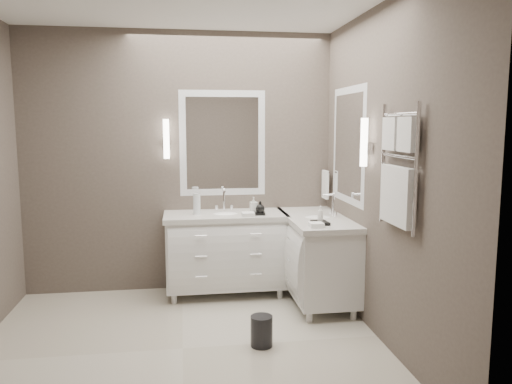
{
  "coord_description": "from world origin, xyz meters",
  "views": [
    {
      "loc": [
        0.02,
        -3.76,
        1.75
      ],
      "look_at": [
        0.69,
        0.7,
        1.13
      ],
      "focal_mm": 35.0,
      "sensor_mm": 36.0,
      "label": 1
    }
  ],
  "objects": [
    {
      "name": "amenity_tray_right",
      "position": [
        1.25,
        0.54,
        0.86
      ],
      "size": [
        0.14,
        0.18,
        0.03
      ],
      "primitive_type": "cube",
      "rotation": [
        0.0,
        0.0,
        0.06
      ],
      "color": "black",
      "rests_on": "vanity_right"
    },
    {
      "name": "floor",
      "position": [
        0.0,
        0.0,
        -0.01
      ],
      "size": [
        3.2,
        3.0,
        0.01
      ],
      "primitive_type": "cube",
      "color": "beige",
      "rests_on": "ground"
    },
    {
      "name": "vanity_back",
      "position": [
        0.45,
        1.23,
        0.49
      ],
      "size": [
        1.24,
        0.59,
        0.97
      ],
      "color": "white",
      "rests_on": "floor"
    },
    {
      "name": "soap_bottle_a",
      "position": [
        0.73,
        1.13,
        0.95
      ],
      "size": [
        0.07,
        0.07,
        0.15
      ],
      "primitive_type": "imported",
      "rotation": [
        0.0,
        0.0,
        0.08
      ],
      "color": "white",
      "rests_on": "amenity_tray_back"
    },
    {
      "name": "wall_front",
      "position": [
        0.0,
        -1.5,
        1.35
      ],
      "size": [
        3.2,
        0.01,
        2.7
      ],
      "primitive_type": "cube",
      "color": "#524841",
      "rests_on": "floor"
    },
    {
      "name": "amenity_tray_back",
      "position": [
        0.76,
        1.11,
        0.86
      ],
      "size": [
        0.18,
        0.14,
        0.02
      ],
      "primitive_type": "cube",
      "rotation": [
        0.0,
        0.0,
        -0.13
      ],
      "color": "black",
      "rests_on": "vanity_back"
    },
    {
      "name": "sconce_back",
      "position": [
        -0.13,
        1.43,
        1.59
      ],
      "size": [
        0.06,
        0.06,
        0.4
      ],
      "color": "white",
      "rests_on": "wall_back"
    },
    {
      "name": "sconce_right",
      "position": [
        1.53,
        0.22,
        1.59
      ],
      "size": [
        0.06,
        0.06,
        0.4
      ],
      "color": "white",
      "rests_on": "wall_right"
    },
    {
      "name": "soap_bottle_c",
      "position": [
        1.25,
        0.54,
        0.95
      ],
      "size": [
        0.06,
        0.06,
        0.14
      ],
      "primitive_type": "imported",
      "rotation": [
        0.0,
        0.0,
        -0.04
      ],
      "color": "white",
      "rests_on": "amenity_tray_right"
    },
    {
      "name": "soap_bottle_b",
      "position": [
        0.79,
        1.08,
        0.93
      ],
      "size": [
        0.12,
        0.12,
        0.12
      ],
      "primitive_type": "imported",
      "rotation": [
        0.0,
        0.0,
        -0.4
      ],
      "color": "black",
      "rests_on": "amenity_tray_back"
    },
    {
      "name": "water_bottle",
      "position": [
        0.16,
        1.22,
        0.96
      ],
      "size": [
        0.08,
        0.08,
        0.21
      ],
      "primitive_type": "cylinder",
      "rotation": [
        0.0,
        0.0,
        -0.16
      ],
      "color": "silver",
      "rests_on": "vanity_back"
    },
    {
      "name": "wall_back",
      "position": [
        0.0,
        1.5,
        1.35
      ],
      "size": [
        3.2,
        0.01,
        2.7
      ],
      "primitive_type": "cube",
      "color": "#524841",
      "rests_on": "floor"
    },
    {
      "name": "towel_bar_corner",
      "position": [
        1.54,
        1.36,
        1.12
      ],
      "size": [
        0.03,
        0.22,
        0.3
      ],
      "color": "white",
      "rests_on": "wall_right"
    },
    {
      "name": "vanity_right",
      "position": [
        1.33,
        0.9,
        0.49
      ],
      "size": [
        0.59,
        1.24,
        0.97
      ],
      "color": "white",
      "rests_on": "floor"
    },
    {
      "name": "waste_bin",
      "position": [
        0.62,
        -0.04,
        0.12
      ],
      "size": [
        0.2,
        0.2,
        0.25
      ],
      "primitive_type": "cylinder",
      "rotation": [
        0.0,
        0.0,
        -0.12
      ],
      "color": "black",
      "rests_on": "floor"
    },
    {
      "name": "wall_right",
      "position": [
        1.6,
        0.0,
        1.35
      ],
      "size": [
        0.01,
        3.0,
        2.7
      ],
      "primitive_type": "cube",
      "color": "#524841",
      "rests_on": "floor"
    },
    {
      "name": "towel_ladder",
      "position": [
        1.55,
        -0.4,
        1.39
      ],
      "size": [
        0.06,
        0.58,
        0.9
      ],
      "color": "white",
      "rests_on": "wall_right"
    },
    {
      "name": "mirror_back",
      "position": [
        0.45,
        1.49,
        1.55
      ],
      "size": [
        0.9,
        0.02,
        1.1
      ],
      "color": "white",
      "rests_on": "wall_back"
    },
    {
      "name": "mirror_right",
      "position": [
        1.59,
        0.8,
        1.55
      ],
      "size": [
        0.02,
        0.9,
        1.1
      ],
      "color": "white",
      "rests_on": "wall_right"
    }
  ]
}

